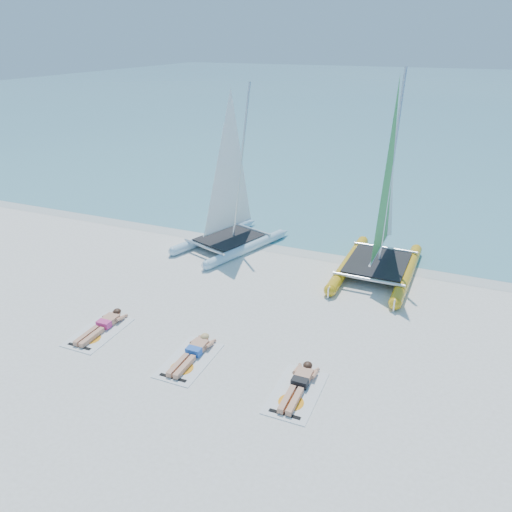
{
  "coord_description": "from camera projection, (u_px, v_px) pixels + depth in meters",
  "views": [
    {
      "loc": [
        5.57,
        -10.71,
        7.26
      ],
      "look_at": [
        0.52,
        1.2,
        1.49
      ],
      "focal_mm": 35.0,
      "sensor_mm": 36.0,
      "label": 1
    }
  ],
  "objects": [
    {
      "name": "catamaran_yellow",
      "position": [
        386.0,
        210.0,
        16.09
      ],
      "size": [
        2.41,
        5.2,
        6.59
      ],
      "rotation": [
        0.0,
        0.0,
        -0.02
      ],
      "color": "gold",
      "rests_on": "ground"
    },
    {
      "name": "ground",
      "position": [
        222.0,
        318.0,
        13.94
      ],
      "size": [
        140.0,
        140.0,
        0.0
      ],
      "primitive_type": "plane",
      "color": "white",
      "rests_on": "ground"
    },
    {
      "name": "towel_c",
      "position": [
        296.0,
        393.0,
        11.01
      ],
      "size": [
        1.0,
        1.85,
        0.02
      ],
      "primitive_type": "cube",
      "color": "white",
      "rests_on": "ground"
    },
    {
      "name": "sea",
      "position": [
        432.0,
        93.0,
        66.92
      ],
      "size": [
        140.0,
        115.0,
        0.01
      ],
      "primitive_type": "cube",
      "color": "#75BDC3",
      "rests_on": "ground"
    },
    {
      "name": "sunbather_b",
      "position": [
        193.0,
        352.0,
        12.23
      ],
      "size": [
        0.37,
        1.73,
        0.26
      ],
      "color": "tan",
      "rests_on": "towel_b"
    },
    {
      "name": "sunbather_a",
      "position": [
        103.0,
        325.0,
        13.38
      ],
      "size": [
        0.37,
        1.73,
        0.26
      ],
      "color": "tan",
      "rests_on": "towel_a"
    },
    {
      "name": "towel_b",
      "position": [
        189.0,
        360.0,
        12.11
      ],
      "size": [
        1.0,
        1.85,
        0.02
      ],
      "primitive_type": "cube",
      "color": "white",
      "rests_on": "ground"
    },
    {
      "name": "catamaran_blue",
      "position": [
        230.0,
        200.0,
        17.96
      ],
      "size": [
        3.42,
        4.82,
        5.97
      ],
      "rotation": [
        0.0,
        0.0,
        -0.34
      ],
      "color": "silver",
      "rests_on": "ground"
    },
    {
      "name": "wet_sand_strip",
      "position": [
        288.0,
        247.0,
        18.57
      ],
      "size": [
        140.0,
        1.4,
        0.01
      ],
      "primitive_type": "cube",
      "color": "beige",
      "rests_on": "ground"
    },
    {
      "name": "sunbather_c",
      "position": [
        299.0,
        384.0,
        11.13
      ],
      "size": [
        0.37,
        1.73,
        0.26
      ],
      "color": "tan",
      "rests_on": "towel_c"
    },
    {
      "name": "towel_a",
      "position": [
        99.0,
        332.0,
        13.26
      ],
      "size": [
        1.0,
        1.85,
        0.02
      ],
      "primitive_type": "cube",
      "color": "white",
      "rests_on": "ground"
    }
  ]
}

